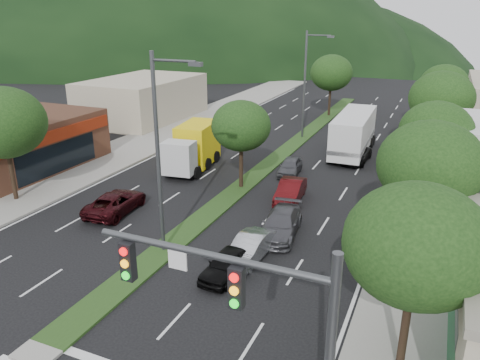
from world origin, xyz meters
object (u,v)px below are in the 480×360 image
at_px(tree_med_near, 241,126).
at_px(streetlight_near, 161,147).
at_px(tree_r_b, 430,165).
at_px(tree_r_e, 444,85).
at_px(sedan_silver, 249,248).
at_px(car_queue_e, 290,166).
at_px(tree_r_d, 441,98).
at_px(car_queue_a, 227,264).
at_px(car_queue_f, 346,138).
at_px(traffic_signal, 263,330).
at_px(tree_r_a, 417,245).
at_px(car_queue_b, 281,224).
at_px(suv_maroon, 116,202).
at_px(tree_l_a, 3,123).
at_px(streetlight_mid, 307,80).
at_px(box_truck, 194,148).
at_px(car_queue_c, 290,191).
at_px(motorhome, 353,133).
at_px(tree_med_far, 331,73).
at_px(car_queue_d, 355,155).
at_px(tree_r_c, 436,132).

relative_size(tree_med_near, streetlight_near, 0.60).
bearing_deg(tree_r_b, tree_r_e, 90.00).
distance_m(sedan_silver, car_queue_e, 13.39).
bearing_deg(car_queue_e, tree_r_d, 32.31).
xyz_separation_m(tree_r_b, car_queue_a, (-8.03, -4.83, -4.43)).
height_order(car_queue_a, car_queue_f, car_queue_f).
height_order(traffic_signal, tree_r_a, traffic_signal).
relative_size(tree_r_e, car_queue_b, 1.45).
relative_size(tree_med_near, suv_maroon, 1.28).
bearing_deg(tree_l_a, streetlight_mid, 61.08).
distance_m(streetlight_near, box_truck, 14.46).
bearing_deg(car_queue_c, tree_l_a, -161.80).
height_order(traffic_signal, motorhome, traffic_signal).
bearing_deg(motorhome, tree_l_a, -134.41).
distance_m(tree_l_a, car_queue_b, 18.11).
xyz_separation_m(tree_l_a, streetlight_mid, (12.71, 23.00, 0.40)).
distance_m(tree_r_a, car_queue_b, 11.59).
distance_m(tree_r_a, car_queue_f, 29.48).
relative_size(tree_r_b, sedan_silver, 1.79).
distance_m(streetlight_near, car_queue_f, 25.02).
bearing_deg(car_queue_e, tree_med_far, 89.42).
xyz_separation_m(traffic_signal, streetlight_near, (-8.82, 9.54, 0.94)).
distance_m(car_queue_c, car_queue_d, 10.26).
relative_size(tree_med_far, car_queue_e, 1.90).
xyz_separation_m(tree_r_c, tree_l_a, (-24.50, -10.00, 0.43)).
height_order(tree_r_e, streetlight_near, streetlight_near).
xyz_separation_m(tree_med_far, motorhome, (5.50, -14.56, -3.14)).
height_order(streetlight_mid, box_truck, streetlight_mid).
height_order(tree_r_b, tree_r_d, tree_r_d).
relative_size(streetlight_near, sedan_silver, 2.58).
distance_m(tree_med_near, car_queue_e, 6.07).
xyz_separation_m(car_queue_d, car_queue_f, (-1.77, 5.00, 0.04)).
bearing_deg(streetlight_near, tree_r_c, 45.49).
distance_m(car_queue_b, car_queue_e, 10.35).
bearing_deg(car_queue_d, car_queue_c, -100.60).
xyz_separation_m(tree_r_e, streetlight_near, (-11.79, -32.00, 0.69)).
bearing_deg(streetlight_near, sedan_silver, 12.89).
height_order(tree_med_far, car_queue_e, tree_med_far).
xyz_separation_m(tree_r_a, streetlight_near, (-11.79, 4.00, 0.76)).
bearing_deg(tree_med_far, box_truck, -102.66).
height_order(tree_med_near, tree_l_a, tree_l_a).
height_order(tree_r_e, tree_med_far, tree_med_far).
bearing_deg(tree_med_near, box_truck, 151.83).
distance_m(traffic_signal, tree_r_c, 21.74).
height_order(car_queue_c, car_queue_e, car_queue_c).
bearing_deg(suv_maroon, tree_r_a, 152.50).
relative_size(tree_r_a, tree_l_a, 0.92).
relative_size(tree_r_c, tree_r_d, 0.90).
bearing_deg(traffic_signal, streetlight_mid, 104.33).
distance_m(car_queue_c, box_truck, 9.81).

